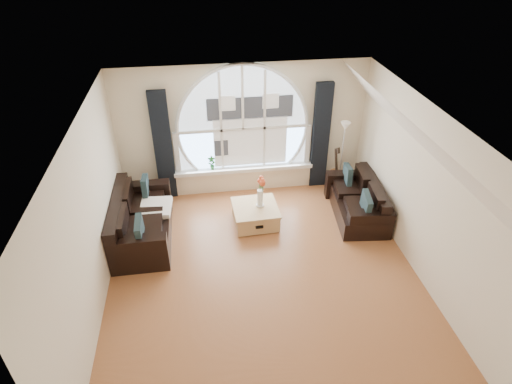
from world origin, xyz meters
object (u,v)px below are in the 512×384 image
potted_plant (212,163)px  guitar (335,168)px  sofa_right (357,198)px  vase_flowers (260,188)px  sofa_left (142,220)px  floor_lamp (341,159)px  coffee_chest (255,214)px

potted_plant → guitar: bearing=-6.4°
sofa_right → vase_flowers: vase_flowers is taller
sofa_left → floor_lamp: floor_lamp is taller
floor_lamp → potted_plant: floor_lamp is taller
floor_lamp → potted_plant: 2.66m
guitar → potted_plant: size_ratio=3.54×
sofa_left → guitar: (3.89, 1.09, 0.13)m
sofa_left → guitar: guitar is taller
potted_plant → sofa_right: bearing=-24.8°
floor_lamp → sofa_left: bearing=-165.9°
sofa_left → vase_flowers: bearing=4.4°
coffee_chest → potted_plant: size_ratio=2.80×
vase_flowers → guitar: (1.72, 0.91, -0.23)m
coffee_chest → vase_flowers: bearing=13.9°
sofa_right → guitar: size_ratio=1.54×
vase_flowers → potted_plant: bearing=124.5°
sofa_left → floor_lamp: 4.12m
vase_flowers → floor_lamp: floor_lamp is taller
sofa_right → floor_lamp: bearing=101.5°
guitar → potted_plant: (-2.55, 0.29, 0.17)m
sofa_right → potted_plant: (-2.72, 1.25, 0.30)m
sofa_left → potted_plant: (1.34, 1.38, 0.30)m
vase_flowers → potted_plant: vase_flowers is taller
sofa_left → potted_plant: potted_plant is taller
vase_flowers → coffee_chest: bearing=-163.8°
coffee_chest → sofa_left: bearing=-178.1°
vase_flowers → potted_plant: (-0.82, 1.20, -0.06)m
sofa_right → floor_lamp: (-0.08, 0.88, 0.40)m
potted_plant → sofa_left: bearing=-134.3°
sofa_left → floor_lamp: size_ratio=1.20×
sofa_left → coffee_chest: 2.09m
sofa_left → sofa_right: bearing=1.4°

